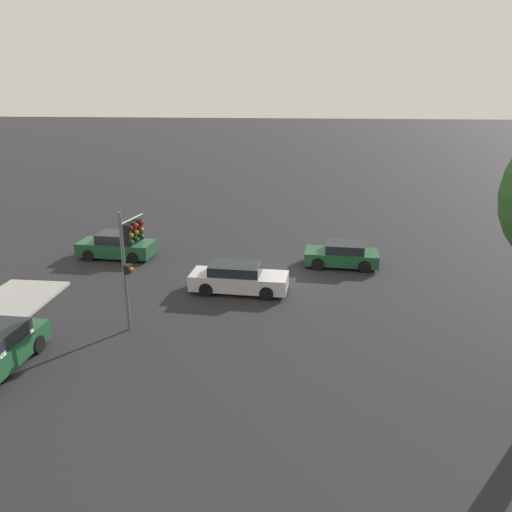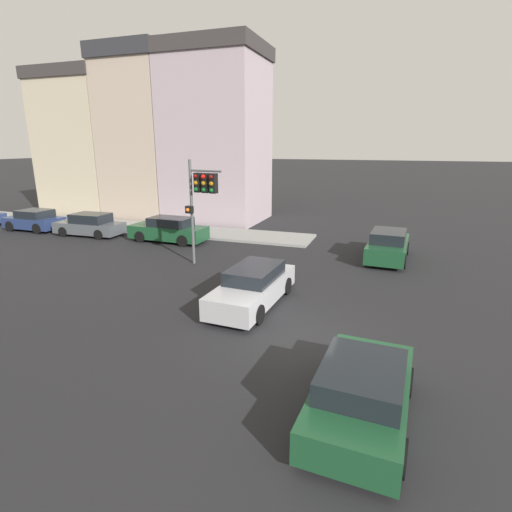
# 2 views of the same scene
# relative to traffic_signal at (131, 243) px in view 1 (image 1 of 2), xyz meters

# --- Properties ---
(ground_plane) EXTENTS (300.00, 300.00, 0.00)m
(ground_plane) POSITION_rel_traffic_signal_xyz_m (-5.83, -6.14, -3.61)
(ground_plane) COLOR black
(traffic_signal) EXTENTS (0.61, 1.96, 5.05)m
(traffic_signal) POSITION_rel_traffic_signal_xyz_m (0.00, 0.00, 0.00)
(traffic_signal) COLOR #515456
(traffic_signal) RESTS_ON ground_plane
(crossing_car_0) EXTENTS (4.19, 2.17, 1.37)m
(crossing_car_0) POSITION_rel_traffic_signal_xyz_m (-9.15, -8.31, -2.95)
(crossing_car_0) COLOR #194728
(crossing_car_0) RESTS_ON ground_plane
(crossing_car_1) EXTENTS (4.86, 2.03, 1.43)m
(crossing_car_1) POSITION_rel_traffic_signal_xyz_m (-3.83, -3.96, -2.93)
(crossing_car_1) COLOR #B7B7BC
(crossing_car_1) RESTS_ON ground_plane
(crossing_car_2) EXTENTS (4.51, 2.14, 1.53)m
(crossing_car_2) POSITION_rel_traffic_signal_xyz_m (4.09, -8.44, -2.89)
(crossing_car_2) COLOR #194728
(crossing_car_2) RESTS_ON ground_plane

